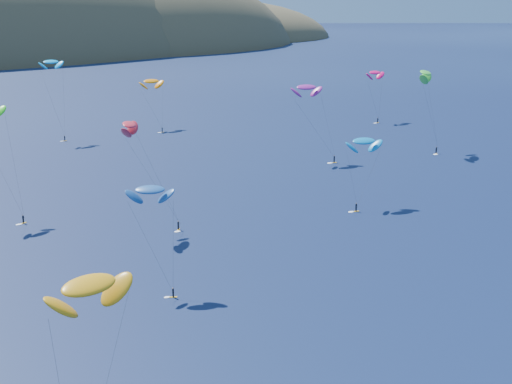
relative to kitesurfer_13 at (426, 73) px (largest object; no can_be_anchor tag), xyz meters
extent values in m
ellipsoid|color=#3D3526|center=(85.83, 422.23, -32.83)|extent=(320.00, 220.00, 156.00)
ellipsoid|color=#3D3526|center=(205.83, 462.23, -28.51)|extent=(240.00, 180.00, 84.00)
ellipsoid|color=orange|center=(-140.83, -86.67, -4.01)|extent=(9.86, 5.78, 5.18)
cube|color=gold|center=(-124.65, -4.12, -23.43)|extent=(1.46, 0.85, 0.08)
cylinder|color=black|center=(-124.65, -4.12, -22.55)|extent=(0.33, 0.33, 1.50)
sphere|color=#8C6047|center=(-124.65, -4.12, -21.67)|extent=(0.25, 0.25, 0.25)
cube|color=gold|center=(-88.17, 73.33, -23.43)|extent=(1.38, 0.52, 0.07)
cylinder|color=black|center=(-88.17, 73.33, -22.58)|extent=(0.32, 0.32, 1.45)
sphere|color=#8C6047|center=(-88.17, 73.33, -21.74)|extent=(0.24, 0.24, 0.24)
ellipsoid|color=#0099E8|center=(-88.77, 79.33, 1.74)|extent=(8.17, 4.38, 4.39)
cube|color=gold|center=(-60.22, -37.53, -23.43)|extent=(1.54, 0.78, 0.08)
cylinder|color=black|center=(-60.22, -37.53, -22.50)|extent=(0.35, 0.35, 1.58)
sphere|color=#8C6047|center=(-60.22, -37.53, -21.58)|extent=(0.27, 0.27, 0.27)
ellipsoid|color=#0673B9|center=(-54.20, -32.65, -8.89)|extent=(9.41, 6.06, 4.85)
cube|color=gold|center=(-34.50, 0.75, -23.42)|extent=(1.69, 0.82, 0.09)
cylinder|color=black|center=(-34.50, 0.75, -22.40)|extent=(0.38, 0.38, 1.74)
sphere|color=#8C6047|center=(-34.50, 0.75, -21.39)|extent=(0.29, 0.29, 0.29)
ellipsoid|color=#8C1B84|center=(-37.61, 10.32, -2.63)|extent=(9.91, 6.20, 5.13)
cube|color=gold|center=(19.31, 39.92, -23.43)|extent=(1.51, 0.53, 0.08)
cylinder|color=black|center=(19.31, 39.92, -22.49)|extent=(0.35, 0.35, 1.59)
sphere|color=#8C6047|center=(19.31, 39.92, -21.57)|extent=(0.27, 0.27, 0.27)
ellipsoid|color=#E40961|center=(22.52, 45.87, -5.65)|extent=(8.82, 4.55, 4.79)
cube|color=gold|center=(-99.25, -26.40, -23.43)|extent=(1.21, 1.38, 0.08)
cylinder|color=black|center=(-99.25, -26.40, -22.53)|extent=(0.34, 0.34, 1.53)
sphere|color=#8C6047|center=(-99.25, -26.40, -21.64)|extent=(0.26, 0.26, 0.26)
ellipsoid|color=red|center=(-105.59, -18.55, -1.85)|extent=(7.81, 8.55, 4.44)
cube|color=gold|center=(-115.71, -55.62, -23.43)|extent=(1.26, 0.92, 0.07)
cylinder|color=black|center=(-115.71, -55.62, -22.65)|extent=(0.29, 0.29, 1.33)
sphere|color=#8C6047|center=(-115.71, -55.62, -21.88)|extent=(0.22, 0.22, 0.22)
ellipsoid|color=#1A488C|center=(-115.80, -48.69, -6.91)|extent=(8.28, 6.72, 4.20)
cube|color=gold|center=(-55.14, 68.51, -23.43)|extent=(1.38, 0.46, 0.08)
cylinder|color=black|center=(-55.14, 68.51, -22.58)|extent=(0.32, 0.32, 1.45)
sphere|color=#8C6047|center=(-55.14, 68.51, -21.73)|extent=(0.24, 0.24, 0.24)
ellipsoid|color=orange|center=(-53.33, 79.37, -7.03)|extent=(9.31, 4.67, 5.09)
cube|color=gold|center=(-1.33, -7.49, -23.42)|extent=(1.57, 1.33, 0.09)
cylinder|color=black|center=(-1.33, -7.49, -22.41)|extent=(0.38, 0.38, 1.72)
sphere|color=#8C6047|center=(-1.33, -7.49, -21.42)|extent=(0.29, 0.29, 0.29)
ellipsoid|color=green|center=(0.00, 0.01, 0.04)|extent=(11.42, 10.20, 5.89)
camera|label=1|loc=(-163.99, -151.33, 24.95)|focal=50.00mm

